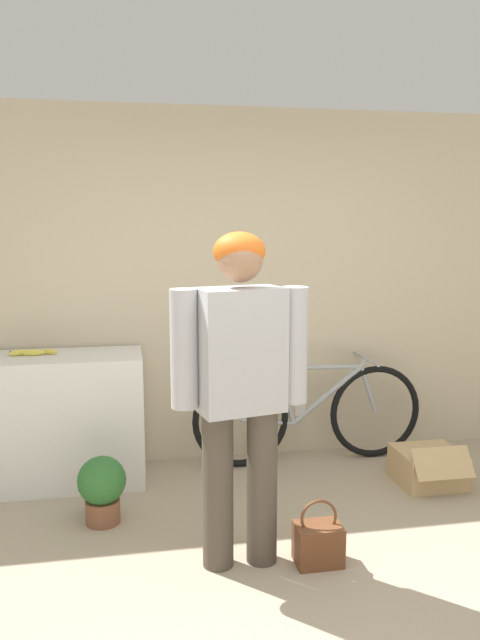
{
  "coord_description": "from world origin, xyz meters",
  "views": [
    {
      "loc": [
        -0.76,
        -2.28,
        1.79
      ],
      "look_at": [
        -0.2,
        0.74,
        1.3
      ],
      "focal_mm": 35.0,
      "sensor_mm": 36.0,
      "label": 1
    }
  ],
  "objects_px": {
    "bicycle": "(309,413)",
    "banana": "(33,352)",
    "handbag": "(318,542)",
    "person": "(240,375)",
    "potted_plant": "(102,487)",
    "cardboard_box": "(428,467)"
  },
  "relations": [
    {
      "from": "bicycle",
      "to": "potted_plant",
      "type": "relative_size",
      "value": 4.28
    },
    {
      "from": "person",
      "to": "potted_plant",
      "type": "relative_size",
      "value": 4.24
    },
    {
      "from": "handbag",
      "to": "potted_plant",
      "type": "xyz_separation_m",
      "value": [
        -1.13,
        0.67,
        0.11
      ]
    },
    {
      "from": "person",
      "to": "banana",
      "type": "distance_m",
      "value": 1.74
    },
    {
      "from": "person",
      "to": "handbag",
      "type": "distance_m",
      "value": 0.99
    },
    {
      "from": "cardboard_box",
      "to": "person",
      "type": "bearing_deg",
      "value": -152.52
    },
    {
      "from": "bicycle",
      "to": "banana",
      "type": "height_order",
      "value": "banana"
    },
    {
      "from": "handbag",
      "to": "potted_plant",
      "type": "height_order",
      "value": "potted_plant"
    },
    {
      "from": "banana",
      "to": "handbag",
      "type": "distance_m",
      "value": 2.23
    },
    {
      "from": "banana",
      "to": "cardboard_box",
      "type": "relative_size",
      "value": 0.71
    },
    {
      "from": "bicycle",
      "to": "banana",
      "type": "relative_size",
      "value": 5.25
    },
    {
      "from": "bicycle",
      "to": "cardboard_box",
      "type": "relative_size",
      "value": 3.72
    },
    {
      "from": "person",
      "to": "handbag",
      "type": "bearing_deg",
      "value": -23.64
    },
    {
      "from": "cardboard_box",
      "to": "banana",
      "type": "bearing_deg",
      "value": 169.13
    },
    {
      "from": "banana",
      "to": "potted_plant",
      "type": "bearing_deg",
      "value": -56.33
    },
    {
      "from": "person",
      "to": "cardboard_box",
      "type": "xyz_separation_m",
      "value": [
        1.46,
        0.76,
        -0.9
      ]
    },
    {
      "from": "banana",
      "to": "potted_plant",
      "type": "distance_m",
      "value": 1.07
    },
    {
      "from": "cardboard_box",
      "to": "handbag",
      "type": "bearing_deg",
      "value": -141.35
    },
    {
      "from": "person",
      "to": "handbag",
      "type": "xyz_separation_m",
      "value": [
        0.4,
        -0.08,
        -0.9
      ]
    },
    {
      "from": "banana",
      "to": "person",
      "type": "bearing_deg",
      "value": -46.88
    },
    {
      "from": "bicycle",
      "to": "potted_plant",
      "type": "xyz_separation_m",
      "value": [
        -1.49,
        -0.71,
        -0.15
      ]
    },
    {
      "from": "person",
      "to": "bicycle",
      "type": "distance_m",
      "value": 1.63
    }
  ]
}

